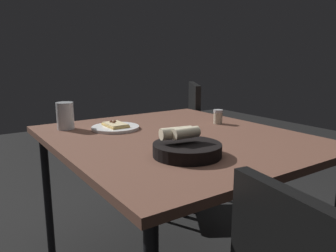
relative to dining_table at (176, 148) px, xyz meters
name	(u,v)px	position (x,y,z in m)	size (l,w,h in m)	color
dining_table	(176,148)	(0.00, 0.00, 0.00)	(1.04, 1.18, 0.76)	brown
pizza_plate	(115,127)	(0.17, -0.28, 0.07)	(0.23, 0.23, 0.04)	white
bread_basket	(186,148)	(0.15, 0.27, 0.09)	(0.25, 0.25, 0.10)	black
beer_glass	(65,117)	(0.37, -0.42, 0.12)	(0.08, 0.08, 0.13)	silver
pepper_shaker	(218,117)	(-0.34, -0.09, 0.09)	(0.05, 0.05, 0.08)	#BFB299
chair_near	(179,138)	(-0.56, -0.75, -0.19)	(0.60, 0.60, 0.92)	black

